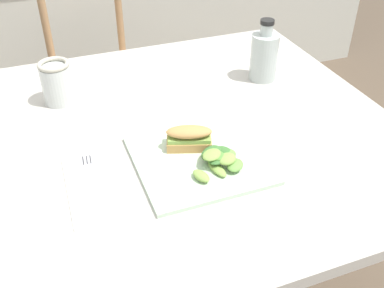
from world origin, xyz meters
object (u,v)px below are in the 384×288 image
chair_wooden_far (104,75)px  plate_lunch (198,159)px  fork_on_napkin (89,177)px  mason_jar_iced_tea (57,84)px  dining_table (169,168)px  bottle_cold_brew (264,58)px  sandwich_half_front (189,137)px

chair_wooden_far → plate_lunch: size_ratio=3.11×
chair_wooden_far → plate_lunch: chair_wooden_far is taller
fork_on_napkin → mason_jar_iced_tea: 0.36m
dining_table → bottle_cold_brew: (0.35, 0.16, 0.19)m
dining_table → plate_lunch: (0.03, -0.14, 0.13)m
plate_lunch → bottle_cold_brew: (0.32, 0.31, 0.06)m
sandwich_half_front → mason_jar_iced_tea: mason_jar_iced_tea is taller
dining_table → plate_lunch: bearing=-79.6°
fork_on_napkin → bottle_cold_brew: (0.56, 0.28, 0.06)m
plate_lunch → fork_on_napkin: bearing=174.4°
fork_on_napkin → chair_wooden_far: bearing=78.3°
sandwich_half_front → mason_jar_iced_tea: bearing=126.8°
dining_table → sandwich_half_front: size_ratio=10.09×
plate_lunch → mason_jar_iced_tea: (-0.26, 0.38, 0.05)m
chair_wooden_far → bottle_cold_brew: 0.91m
bottle_cold_brew → plate_lunch: bearing=-136.5°
dining_table → fork_on_napkin: size_ratio=6.14×
plate_lunch → fork_on_napkin: (-0.24, 0.02, 0.00)m
plate_lunch → sandwich_half_front: sandwich_half_front is taller
sandwich_half_front → plate_lunch: bearing=-82.1°
mason_jar_iced_tea → bottle_cold_brew: bearing=-7.1°
fork_on_napkin → sandwich_half_front: bearing=4.8°
dining_table → sandwich_half_front: 0.19m
fork_on_napkin → bottle_cold_brew: size_ratio=1.04×
chair_wooden_far → sandwich_half_front: size_ratio=7.69×
sandwich_half_front → fork_on_napkin: sandwich_half_front is taller
dining_table → chair_wooden_far: bearing=90.0°
chair_wooden_far → sandwich_half_front: bearing=-88.9°
chair_wooden_far → mason_jar_iced_tea: 0.80m
bottle_cold_brew → fork_on_napkin: bearing=-153.4°
dining_table → sandwich_half_front: (0.02, -0.10, 0.16)m
plate_lunch → bottle_cold_brew: bearing=43.5°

